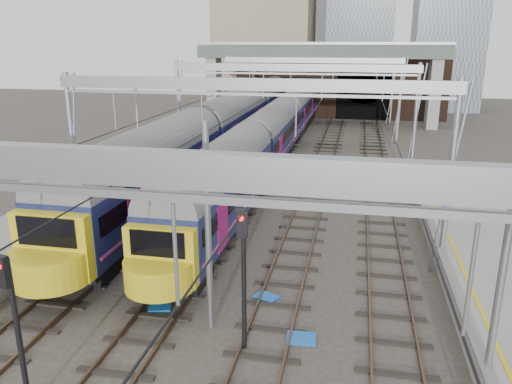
% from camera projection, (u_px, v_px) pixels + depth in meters
% --- Properties ---
extents(ground, '(160.00, 160.00, 0.00)m').
position_uv_depth(ground, '(192.00, 363.00, 15.01)').
color(ground, '#38332D').
rests_on(ground, ground).
extents(tracks, '(14.40, 80.00, 0.22)m').
position_uv_depth(tracks, '(274.00, 207.00, 29.08)').
color(tracks, '#4C3828').
rests_on(tracks, ground).
extents(overhead_line, '(16.80, 80.00, 8.00)m').
position_uv_depth(overhead_line, '(291.00, 84.00, 33.27)').
color(overhead_line, gray).
rests_on(overhead_line, ground).
extents(retaining_wall, '(28.00, 2.75, 9.00)m').
position_uv_depth(retaining_wall, '(335.00, 83.00, 62.21)').
color(retaining_wall, '#322016').
rests_on(retaining_wall, ground).
extents(overbridge, '(28.00, 3.00, 9.25)m').
position_uv_depth(overbridge, '(321.00, 60.00, 56.06)').
color(overbridge, gray).
rests_on(overbridge, ground).
extents(train_main, '(2.67, 61.77, 4.64)m').
position_uv_depth(train_main, '(286.00, 119.00, 46.07)').
color(train_main, black).
rests_on(train_main, ground).
extents(train_second, '(3.05, 52.82, 5.16)m').
position_uv_depth(train_second, '(232.00, 123.00, 42.30)').
color(train_second, black).
rests_on(train_second, ground).
extents(signal_near_left, '(0.34, 0.45, 4.44)m').
position_uv_depth(signal_near_left, '(13.00, 314.00, 12.28)').
color(signal_near_left, black).
rests_on(signal_near_left, ground).
extents(signal_near_centre, '(0.35, 0.46, 4.67)m').
position_uv_depth(signal_near_centre, '(243.00, 262.00, 14.85)').
color(signal_near_centre, black).
rests_on(signal_near_centre, ground).
extents(equip_cover_a, '(0.93, 0.77, 0.09)m').
position_uv_depth(equip_cover_a, '(160.00, 308.00, 18.01)').
color(equip_cover_a, blue).
rests_on(equip_cover_a, ground).
extents(equip_cover_b, '(1.03, 0.89, 0.10)m').
position_uv_depth(equip_cover_b, '(266.00, 297.00, 18.77)').
color(equip_cover_b, blue).
rests_on(equip_cover_b, ground).
extents(equip_cover_c, '(0.98, 0.72, 0.11)m').
position_uv_depth(equip_cover_c, '(301.00, 338.00, 16.14)').
color(equip_cover_c, blue).
rests_on(equip_cover_c, ground).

